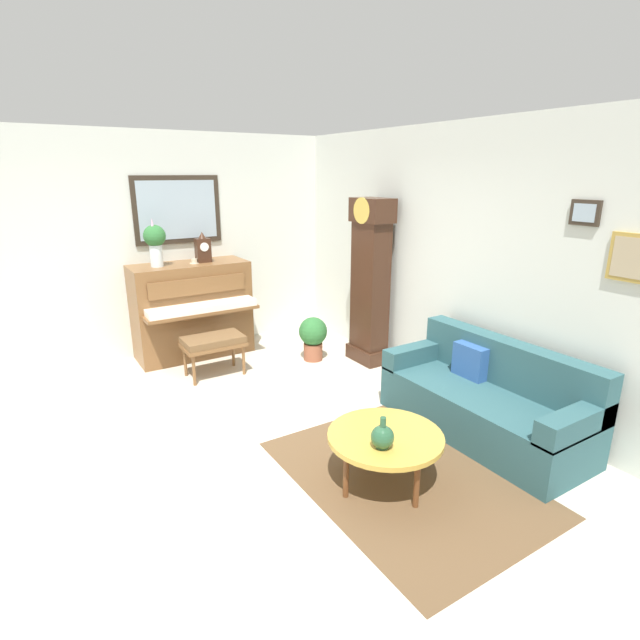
{
  "coord_description": "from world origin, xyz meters",
  "views": [
    {
      "loc": [
        3.78,
        -1.53,
        2.31
      ],
      "look_at": [
        -0.17,
        0.94,
        0.9
      ],
      "focal_mm": 27.53,
      "sensor_mm": 36.0,
      "label": 1
    }
  ],
  "objects_px": {
    "grandfather_clock": "(370,286)",
    "potted_plant": "(313,336)",
    "teacup": "(194,262)",
    "piano": "(193,310)",
    "piano_bench": "(213,343)",
    "coffee_table": "(385,438)",
    "mantel_clock": "(203,249)",
    "green_jug": "(382,437)",
    "couch": "(486,400)",
    "flower_vase": "(155,241)"
  },
  "relations": [
    {
      "from": "couch",
      "to": "mantel_clock",
      "type": "distance_m",
      "value": 3.81
    },
    {
      "from": "piano",
      "to": "grandfather_clock",
      "type": "height_order",
      "value": "grandfather_clock"
    },
    {
      "from": "teacup",
      "to": "potted_plant",
      "type": "height_order",
      "value": "teacup"
    },
    {
      "from": "green_jug",
      "to": "potted_plant",
      "type": "distance_m",
      "value": 2.83
    },
    {
      "from": "piano_bench",
      "to": "coffee_table",
      "type": "distance_m",
      "value": 2.72
    },
    {
      "from": "coffee_table",
      "to": "flower_vase",
      "type": "height_order",
      "value": "flower_vase"
    },
    {
      "from": "couch",
      "to": "coffee_table",
      "type": "relative_size",
      "value": 2.16
    },
    {
      "from": "grandfather_clock",
      "to": "potted_plant",
      "type": "distance_m",
      "value": 0.95
    },
    {
      "from": "green_jug",
      "to": "teacup",
      "type": "bearing_deg",
      "value": -177.78
    },
    {
      "from": "mantel_clock",
      "to": "green_jug",
      "type": "bearing_deg",
      "value": 0.1
    },
    {
      "from": "piano_bench",
      "to": "flower_vase",
      "type": "relative_size",
      "value": 1.21
    },
    {
      "from": "couch",
      "to": "potted_plant",
      "type": "xyz_separation_m",
      "value": [
        -2.39,
        -0.4,
        0.01
      ]
    },
    {
      "from": "piano",
      "to": "couch",
      "type": "bearing_deg",
      "value": 25.57
    },
    {
      "from": "teacup",
      "to": "potted_plant",
      "type": "xyz_separation_m",
      "value": [
        0.94,
        1.16,
        -0.91
      ]
    },
    {
      "from": "grandfather_clock",
      "to": "coffee_table",
      "type": "bearing_deg",
      "value": -34.7
    },
    {
      "from": "flower_vase",
      "to": "piano",
      "type": "bearing_deg",
      "value": 90.26
    },
    {
      "from": "piano",
      "to": "grandfather_clock",
      "type": "relative_size",
      "value": 0.71
    },
    {
      "from": "coffee_table",
      "to": "teacup",
      "type": "xyz_separation_m",
      "value": [
        -3.45,
        -0.28,
        0.85
      ]
    },
    {
      "from": "potted_plant",
      "to": "grandfather_clock",
      "type": "bearing_deg",
      "value": 56.3
    },
    {
      "from": "coffee_table",
      "to": "mantel_clock",
      "type": "relative_size",
      "value": 2.32
    },
    {
      "from": "piano",
      "to": "potted_plant",
      "type": "bearing_deg",
      "value": 51.17
    },
    {
      "from": "grandfather_clock",
      "to": "teacup",
      "type": "relative_size",
      "value": 17.5
    },
    {
      "from": "piano_bench",
      "to": "mantel_clock",
      "type": "xyz_separation_m",
      "value": [
        -0.79,
        0.22,
        0.98
      ]
    },
    {
      "from": "grandfather_clock",
      "to": "couch",
      "type": "distance_m",
      "value": 2.11
    },
    {
      "from": "piano",
      "to": "flower_vase",
      "type": "distance_m",
      "value": 0.99
    },
    {
      "from": "couch",
      "to": "teacup",
      "type": "distance_m",
      "value": 3.79
    },
    {
      "from": "mantel_clock",
      "to": "green_jug",
      "type": "distance_m",
      "value": 3.72
    },
    {
      "from": "piano_bench",
      "to": "coffee_table",
      "type": "height_order",
      "value": "piano_bench"
    },
    {
      "from": "grandfather_clock",
      "to": "potted_plant",
      "type": "relative_size",
      "value": 3.62
    },
    {
      "from": "flower_vase",
      "to": "teacup",
      "type": "distance_m",
      "value": 0.53
    },
    {
      "from": "piano_bench",
      "to": "grandfather_clock",
      "type": "bearing_deg",
      "value": 72.51
    },
    {
      "from": "piano_bench",
      "to": "teacup",
      "type": "distance_m",
      "value": 1.13
    },
    {
      "from": "couch",
      "to": "green_jug",
      "type": "relative_size",
      "value": 7.92
    },
    {
      "from": "coffee_table",
      "to": "green_jug",
      "type": "bearing_deg",
      "value": -46.72
    },
    {
      "from": "grandfather_clock",
      "to": "piano",
      "type": "bearing_deg",
      "value": -127.24
    },
    {
      "from": "grandfather_clock",
      "to": "coffee_table",
      "type": "height_order",
      "value": "grandfather_clock"
    },
    {
      "from": "coffee_table",
      "to": "potted_plant",
      "type": "height_order",
      "value": "potted_plant"
    },
    {
      "from": "piano_bench",
      "to": "couch",
      "type": "xyz_separation_m",
      "value": [
        2.58,
        1.64,
        -0.09
      ]
    },
    {
      "from": "flower_vase",
      "to": "grandfather_clock",
      "type": "bearing_deg",
      "value": 58.02
    },
    {
      "from": "piano",
      "to": "piano_bench",
      "type": "distance_m",
      "value": 0.82
    },
    {
      "from": "green_jug",
      "to": "piano_bench",
      "type": "bearing_deg",
      "value": -175.43
    },
    {
      "from": "grandfather_clock",
      "to": "potted_plant",
      "type": "height_order",
      "value": "grandfather_clock"
    },
    {
      "from": "mantel_clock",
      "to": "potted_plant",
      "type": "relative_size",
      "value": 0.68
    },
    {
      "from": "piano",
      "to": "teacup",
      "type": "height_order",
      "value": "teacup"
    },
    {
      "from": "flower_vase",
      "to": "teacup",
      "type": "bearing_deg",
      "value": 85.76
    },
    {
      "from": "flower_vase",
      "to": "teacup",
      "type": "relative_size",
      "value": 5.0
    },
    {
      "from": "piano_bench",
      "to": "mantel_clock",
      "type": "distance_m",
      "value": 1.28
    },
    {
      "from": "piano",
      "to": "grandfather_clock",
      "type": "xyz_separation_m",
      "value": [
        1.37,
        1.8,
        0.35
      ]
    },
    {
      "from": "piano",
      "to": "potted_plant",
      "type": "relative_size",
      "value": 2.57
    },
    {
      "from": "piano_bench",
      "to": "mantel_clock",
      "type": "bearing_deg",
      "value": 164.49
    }
  ]
}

